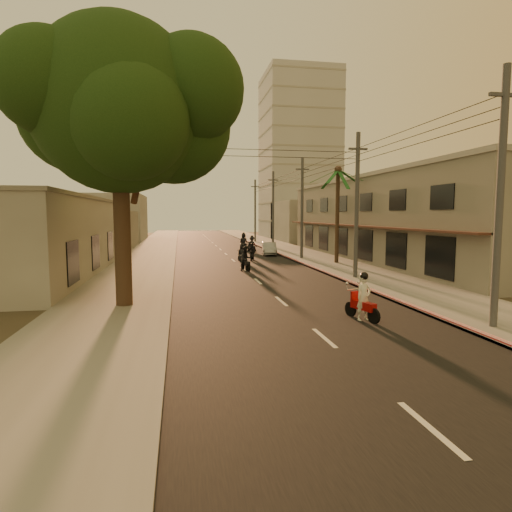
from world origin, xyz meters
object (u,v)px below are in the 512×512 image
object	(u,v)px
palm_tree	(338,175)
scooter_far_b	(252,244)
scooter_red	(363,299)
broadleaf_tree	(129,108)
scooter_far_a	(242,253)
scooter_mid_a	(246,259)
scooter_mid_b	(252,252)
parked_car	(269,249)
scooter_far_c	(244,242)

from	to	relation	value
palm_tree	scooter_far_b	xyz separation A→B (m)	(-5.01, 11.82, -6.32)
palm_tree	scooter_red	xyz separation A→B (m)	(-5.76, -17.98, -6.32)
broadleaf_tree	scooter_far_a	bearing A→B (deg)	66.63
scooter_mid_a	palm_tree	bearing A→B (deg)	10.16
scooter_mid_b	scooter_far_b	bearing A→B (deg)	97.43
scooter_red	parked_car	bearing A→B (deg)	68.64
scooter_far_a	scooter_far_c	distance (m)	12.21
scooter_red	scooter_far_b	world-z (taller)	scooter_red
scooter_far_c	parked_car	bearing A→B (deg)	-87.88
broadleaf_tree	scooter_red	world-z (taller)	broadleaf_tree
palm_tree	scooter_far_c	xyz separation A→B (m)	(-5.45, 14.90, -6.25)
broadleaf_tree	scooter_far_b	size ratio (longest dim) A/B	6.68
palm_tree	scooter_mid_b	bearing A→B (deg)	150.64
broadleaf_tree	scooter_mid_b	distance (m)	20.79
scooter_far_b	parked_car	distance (m)	3.60
palm_tree	scooter_far_c	size ratio (longest dim) A/B	4.10
parked_car	scooter_far_a	bearing A→B (deg)	-114.04
scooter_far_a	scooter_far_b	distance (m)	9.27
palm_tree	scooter_mid_a	world-z (taller)	palm_tree
palm_tree	scooter_far_b	distance (m)	14.31
broadleaf_tree	scooter_mid_b	xyz separation A→B (m)	(8.22, 17.45, -7.75)
scooter_far_b	scooter_mid_b	bearing A→B (deg)	-115.22
scooter_far_a	scooter_mid_b	bearing A→B (deg)	23.32
broadleaf_tree	palm_tree	size ratio (longest dim) A/B	1.48
scooter_red	scooter_far_a	distance (m)	20.90
scooter_far_a	scooter_far_c	xyz separation A→B (m)	(1.94, 12.05, 0.17)
scooter_red	parked_car	distance (m)	26.47
scooter_mid_b	parked_car	xyz separation A→B (m)	(2.54, 4.82, -0.10)
palm_tree	scooter_far_b	bearing A→B (deg)	112.98
scooter_mid_b	scooter_far_a	size ratio (longest dim) A/B	0.98
broadleaf_tree	scooter_far_a	distance (m)	19.78
broadleaf_tree	scooter_mid_b	world-z (taller)	broadleaf_tree
broadleaf_tree	scooter_mid_b	bearing A→B (deg)	64.78
scooter_red	parked_car	xyz separation A→B (m)	(1.91, 26.40, -0.20)
broadleaf_tree	scooter_mid_a	bearing A→B (deg)	58.60
scooter_mid_a	scooter_far_a	bearing A→B (deg)	74.26
scooter_mid_a	scooter_far_c	bearing A→B (deg)	71.83
scooter_far_b	broadleaf_tree	bearing A→B (deg)	-126.20
scooter_far_b	scooter_far_c	size ratio (longest dim) A/B	0.90
scooter_mid_a	scooter_mid_b	bearing A→B (deg)	66.38
palm_tree	scooter_mid_b	distance (m)	9.75
scooter_far_b	parked_car	size ratio (longest dim) A/B	0.46
parked_car	palm_tree	bearing A→B (deg)	-56.99
scooter_far_a	scooter_far_b	xyz separation A→B (m)	(2.38, 8.96, 0.10)
parked_car	scooter_far_b	bearing A→B (deg)	117.32
scooter_mid_a	parked_car	xyz separation A→B (m)	(4.11, 11.37, -0.20)
scooter_far_a	parked_car	bearing A→B (deg)	44.28
broadleaf_tree	scooter_far_c	size ratio (longest dim) A/B	6.05
scooter_red	parked_car	world-z (taller)	scooter_red
scooter_mid_a	scooter_far_b	world-z (taller)	scooter_mid_a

